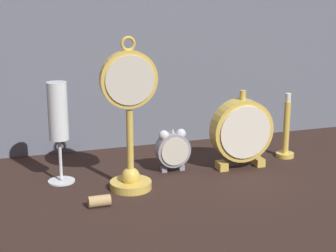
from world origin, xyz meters
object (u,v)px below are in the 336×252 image
at_px(mantel_clock_silver, 242,131).
at_px(wine_cork, 99,201).
at_px(alarm_clock_twin_bell, 173,148).
at_px(brass_candlestick, 286,136).
at_px(pocket_watch_on_stand, 130,121).
at_px(champagne_flute, 58,119).

distance_m(mantel_clock_silver, wine_cork, 0.38).
bearing_deg(wine_cork, alarm_clock_twin_bell, 36.47).
height_order(alarm_clock_twin_bell, brass_candlestick, brass_candlestick).
bearing_deg(brass_candlestick, wine_cork, -162.10).
bearing_deg(wine_cork, pocket_watch_on_stand, 41.50).
height_order(alarm_clock_twin_bell, wine_cork, alarm_clock_twin_bell).
bearing_deg(champagne_flute, wine_cork, -71.85).
distance_m(champagne_flute, brass_candlestick, 0.54).
bearing_deg(wine_cork, brass_candlestick, 17.90).
bearing_deg(alarm_clock_twin_bell, champagne_flute, 177.63).
distance_m(mantel_clock_silver, brass_candlestick, 0.15).
height_order(alarm_clock_twin_bell, champagne_flute, champagne_flute).
bearing_deg(mantel_clock_silver, brass_candlestick, 15.81).
bearing_deg(alarm_clock_twin_bell, mantel_clock_silver, -9.70).
xyz_separation_m(pocket_watch_on_stand, alarm_clock_twin_bell, (0.12, 0.07, -0.09)).
height_order(brass_candlestick, wine_cork, brass_candlestick).
xyz_separation_m(alarm_clock_twin_bell, brass_candlestick, (0.29, 0.01, -0.00)).
relative_size(champagne_flute, wine_cork, 5.12).
xyz_separation_m(mantel_clock_silver, wine_cork, (-0.35, -0.12, -0.08)).
bearing_deg(pocket_watch_on_stand, wine_cork, -138.50).
xyz_separation_m(alarm_clock_twin_bell, champagne_flute, (-0.25, 0.01, 0.08)).
distance_m(alarm_clock_twin_bell, champagne_flute, 0.26).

